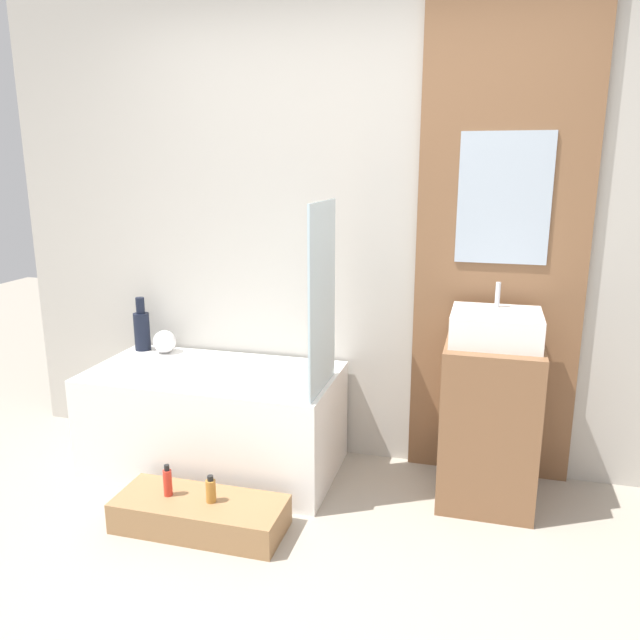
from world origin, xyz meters
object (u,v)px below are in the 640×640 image
at_px(sink, 496,327).
at_px(vase_round_light, 164,342).
at_px(bathtub, 215,419).
at_px(vase_tall_dark, 142,329).
at_px(wooden_step_bench, 200,514).
at_px(bottle_soap_primary, 168,482).
at_px(bottle_soap_secondary, 211,490).

relative_size(sink, vase_round_light, 3.14).
distance_m(bathtub, vase_tall_dark, 0.76).
bearing_deg(wooden_step_bench, bottle_soap_primary, 180.00).
xyz_separation_m(bathtub, wooden_step_bench, (0.18, -0.58, -0.21)).
bearing_deg(bathtub, vase_tall_dark, 155.94).
height_order(bathtub, vase_round_light, vase_round_light).
xyz_separation_m(sink, bottle_soap_primary, (-1.45, -0.66, -0.69)).
height_order(sink, bottle_soap_primary, sink).
relative_size(bathtub, sink, 3.18).
bearing_deg(bottle_soap_primary, sink, 24.52).
xyz_separation_m(vase_round_light, bottle_soap_secondary, (0.66, -0.82, -0.43)).
bearing_deg(sink, bottle_soap_secondary, -151.71).
bearing_deg(sink, bottle_soap_primary, -155.48).
bearing_deg(bottle_soap_secondary, vase_round_light, 128.82).
height_order(wooden_step_bench, vase_tall_dark, vase_tall_dark).
distance_m(wooden_step_bench, bottle_soap_secondary, 0.15).
bearing_deg(bathtub, sink, 2.96).
bearing_deg(vase_round_light, bottle_soap_primary, -61.81).
relative_size(wooden_step_bench, vase_round_light, 5.93).
height_order(vase_tall_dark, bottle_soap_primary, vase_tall_dark).
relative_size(bathtub, vase_tall_dark, 4.17).
bearing_deg(wooden_step_bench, sink, 27.16).
bearing_deg(vase_tall_dark, vase_round_light, -7.45).
bearing_deg(bottle_soap_primary, vase_round_light, 118.19).
bearing_deg(bathtub, wooden_step_bench, -72.76).
bearing_deg(vase_tall_dark, sink, -5.09).
distance_m(sink, vase_tall_dark, 2.06).
xyz_separation_m(bathtub, bottle_soap_primary, (0.02, -0.58, -0.07)).
distance_m(vase_tall_dark, vase_round_light, 0.17).
distance_m(bathtub, wooden_step_bench, 0.65).
relative_size(bathtub, bottle_soap_primary, 8.62).
bearing_deg(bottle_soap_primary, bathtub, 92.04).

